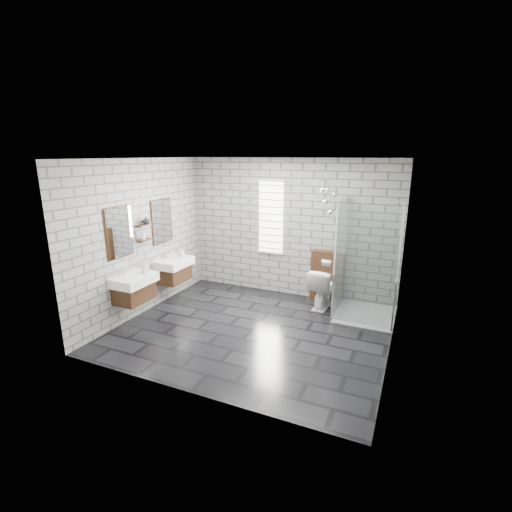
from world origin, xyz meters
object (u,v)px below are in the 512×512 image
Objects in this scene: vanity_right at (172,263)px; cistern_panel at (327,277)px; shower_enclosure at (360,290)px; toilet at (323,287)px; vanity_left at (132,281)px.

cistern_panel is (2.71, 1.17, -0.26)m from vanity_right.
shower_enclosure reaches higher than cistern_panel.
vanity_left is at bearing 40.88° from toilet.
vanity_right is 1.57× the size of cistern_panel.
toilet is (2.71, 1.98, -0.39)m from vanity_left.
cistern_panel is 0.87m from shower_enclosure.
vanity_left is 1.00× the size of vanity_right.
shower_enclosure is at bearing 27.10° from vanity_left.
cistern_panel is at bearing 39.87° from vanity_left.
vanity_left is 3.38m from toilet.
vanity_left is at bearing -90.00° from vanity_right.
shower_enclosure reaches higher than vanity_right.
shower_enclosure reaches higher than toilet.
vanity_left reaches higher than toilet.
shower_enclosure is at bearing 165.71° from toilet.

